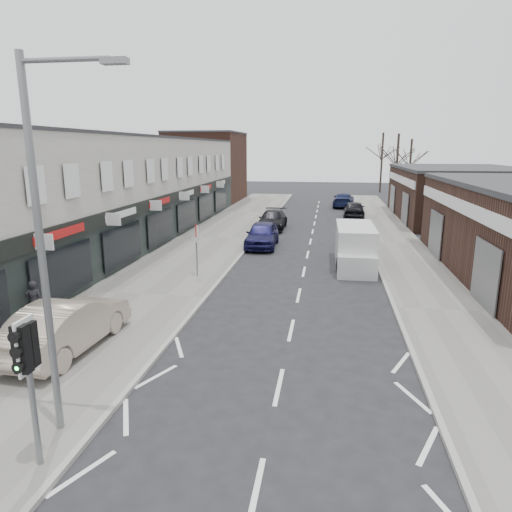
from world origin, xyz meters
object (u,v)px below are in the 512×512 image
at_px(parked_car_left_b, 272,220).
at_px(parked_car_right_b, 354,209).
at_px(parked_car_left_a, 262,235).
at_px(parked_car_right_a, 350,237).
at_px(street_lamp, 47,233).
at_px(warning_sign, 197,235).
at_px(parked_car_right_c, 344,200).
at_px(traffic_light, 27,359).
at_px(pedestrian, 34,302).
at_px(white_van, 355,247).
at_px(sedan_on_pavement, 68,324).

xyz_separation_m(parked_car_left_b, parked_car_right_b, (6.74, 7.04, 0.06)).
distance_m(parked_car_left_a, parked_car_right_a, 5.81).
bearing_deg(street_lamp, parked_car_right_a, 71.65).
height_order(warning_sign, parked_car_right_c, warning_sign).
height_order(traffic_light, street_lamp, street_lamp).
distance_m(traffic_light, parked_car_left_a, 21.93).
bearing_deg(warning_sign, parked_car_right_c, 75.17).
relative_size(pedestrian, parked_car_left_a, 0.33).
bearing_deg(white_van, parked_car_left_a, 143.94).
height_order(traffic_light, sedan_on_pavement, traffic_light).
bearing_deg(parked_car_left_b, parked_car_right_b, 46.59).
relative_size(sedan_on_pavement, parked_car_right_c, 0.94).
xyz_separation_m(sedan_on_pavement, parked_car_left_b, (3.53, 23.51, -0.20)).
distance_m(parked_car_left_b, parked_car_right_a, 8.27).
height_order(pedestrian, parked_car_right_a, pedestrian).
relative_size(street_lamp, sedan_on_pavement, 1.61).
bearing_deg(parked_car_left_a, pedestrian, -113.57).
height_order(parked_car_left_b, parked_car_right_c, parked_car_right_c).
bearing_deg(parked_car_left_b, street_lamp, -92.34).
xyz_separation_m(street_lamp, parked_car_left_a, (1.45, 20.62, -3.80)).
bearing_deg(parked_car_left_a, traffic_light, -94.67).
xyz_separation_m(warning_sign, parked_car_right_a, (7.80, 8.81, -1.56)).
relative_size(street_lamp, parked_car_left_a, 1.67).
distance_m(warning_sign, parked_car_right_c, 30.96).
relative_size(traffic_light, sedan_on_pavement, 0.63).
bearing_deg(sedan_on_pavement, parked_car_right_b, -105.45).
distance_m(warning_sign, pedestrian, 8.24).
bearing_deg(parked_car_right_b, parked_car_right_c, -82.81).
xyz_separation_m(warning_sign, white_van, (7.83, 3.75, -1.16)).
bearing_deg(street_lamp, parked_car_right_b, 76.89).
bearing_deg(street_lamp, traffic_light, -84.12).
height_order(warning_sign, white_van, warning_sign).
bearing_deg(parked_car_right_c, parked_car_right_b, 99.67).
relative_size(parked_car_right_a, parked_car_right_c, 0.74).
xyz_separation_m(traffic_light, street_lamp, (-0.13, 1.22, 2.20)).
distance_m(street_lamp, white_van, 18.39).
height_order(traffic_light, white_van, traffic_light).
height_order(sedan_on_pavement, parked_car_right_a, sedan_on_pavement).
height_order(warning_sign, sedan_on_pavement, warning_sign).
height_order(parked_car_right_a, parked_car_right_b, parked_car_right_b).
relative_size(warning_sign, parked_car_right_b, 0.58).
relative_size(traffic_light, white_van, 0.55).
xyz_separation_m(street_lamp, white_van, (7.19, 16.55, -3.58)).
distance_m(warning_sign, parked_car_left_a, 8.21).
height_order(pedestrian, parked_car_right_c, pedestrian).
bearing_deg(parked_car_left_a, parked_car_right_c, 74.00).
bearing_deg(parked_car_left_b, pedestrian, -105.02).
bearing_deg(parked_car_right_b, pedestrian, 68.20).
distance_m(pedestrian, parked_car_right_a, 19.81).
relative_size(pedestrian, parked_car_right_a, 0.41).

